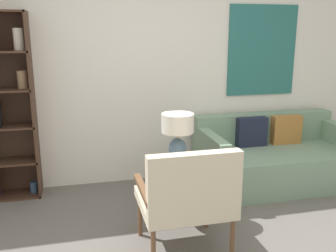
{
  "coord_description": "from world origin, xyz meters",
  "views": [
    {
      "loc": [
        -0.75,
        -2.17,
        1.72
      ],
      "look_at": [
        0.02,
        0.98,
        0.9
      ],
      "focal_mm": 40.0,
      "sensor_mm": 36.0,
      "label": 1
    }
  ],
  "objects_px": {
    "armchair": "(188,194)",
    "table_lamp": "(178,130)",
    "side_table": "(186,166)",
    "couch": "(274,158)"
  },
  "relations": [
    {
      "from": "armchair",
      "to": "table_lamp",
      "type": "distance_m",
      "value": 0.82
    },
    {
      "from": "table_lamp",
      "to": "side_table",
      "type": "bearing_deg",
      "value": -49.8
    },
    {
      "from": "side_table",
      "to": "table_lamp",
      "type": "relative_size",
      "value": 1.27
    },
    {
      "from": "armchair",
      "to": "couch",
      "type": "height_order",
      "value": "armchair"
    },
    {
      "from": "armchair",
      "to": "table_lamp",
      "type": "xyz_separation_m",
      "value": [
        0.12,
        0.75,
        0.31
      ]
    },
    {
      "from": "table_lamp",
      "to": "couch",
      "type": "bearing_deg",
      "value": 19.84
    },
    {
      "from": "armchair",
      "to": "side_table",
      "type": "bearing_deg",
      "value": 75.0
    },
    {
      "from": "side_table",
      "to": "table_lamp",
      "type": "bearing_deg",
      "value": 130.2
    },
    {
      "from": "couch",
      "to": "side_table",
      "type": "xyz_separation_m",
      "value": [
        -1.23,
        -0.54,
        0.2
      ]
    },
    {
      "from": "couch",
      "to": "table_lamp",
      "type": "relative_size",
      "value": 4.01
    }
  ]
}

